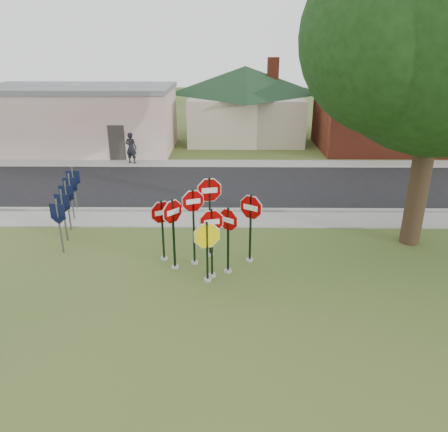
{
  "coord_description": "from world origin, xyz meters",
  "views": [
    {
      "loc": [
        0.79,
        -11.2,
        6.95
      ],
      "look_at": [
        0.66,
        2.0,
        1.61
      ],
      "focal_mm": 35.0,
      "sensor_mm": 36.0,
      "label": 1
    }
  ],
  "objects_px": {
    "pedestrian": "(131,148)",
    "stop_sign_left": "(173,225)",
    "stop_sign_center": "(212,234)",
    "oak_tree": "(446,27)",
    "stop_sign_yellow": "(207,245)"
  },
  "relations": [
    {
      "from": "stop_sign_center",
      "to": "pedestrian",
      "type": "relative_size",
      "value": 1.29
    },
    {
      "from": "stop_sign_center",
      "to": "pedestrian",
      "type": "distance_m",
      "value": 14.4
    },
    {
      "from": "oak_tree",
      "to": "stop_sign_yellow",
      "type": "bearing_deg",
      "value": -158.54
    },
    {
      "from": "stop_sign_center",
      "to": "oak_tree",
      "type": "bearing_deg",
      "value": 19.93
    },
    {
      "from": "stop_sign_center",
      "to": "stop_sign_yellow",
      "type": "height_order",
      "value": "stop_sign_center"
    },
    {
      "from": "stop_sign_yellow",
      "to": "pedestrian",
      "type": "distance_m",
      "value": 14.6
    },
    {
      "from": "stop_sign_left",
      "to": "oak_tree",
      "type": "distance_m",
      "value": 10.43
    },
    {
      "from": "stop_sign_yellow",
      "to": "stop_sign_left",
      "type": "xyz_separation_m",
      "value": [
        -1.1,
        0.78,
        0.32
      ]
    },
    {
      "from": "oak_tree",
      "to": "stop_sign_left",
      "type": "bearing_deg",
      "value": -166.01
    },
    {
      "from": "stop_sign_yellow",
      "to": "pedestrian",
      "type": "height_order",
      "value": "stop_sign_yellow"
    },
    {
      "from": "pedestrian",
      "to": "stop_sign_left",
      "type": "bearing_deg",
      "value": 121.3
    },
    {
      "from": "stop_sign_left",
      "to": "pedestrian",
      "type": "bearing_deg",
      "value": 107.46
    },
    {
      "from": "oak_tree",
      "to": "stop_sign_center",
      "type": "bearing_deg",
      "value": -160.07
    },
    {
      "from": "stop_sign_left",
      "to": "oak_tree",
      "type": "bearing_deg",
      "value": 13.99
    },
    {
      "from": "stop_sign_center",
      "to": "pedestrian",
      "type": "bearing_deg",
      "value": 111.53
    }
  ]
}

